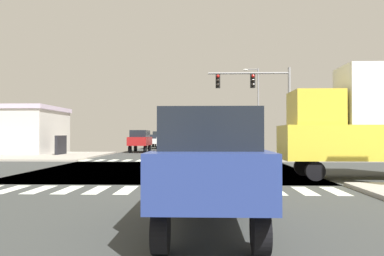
{
  "coord_description": "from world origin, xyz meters",
  "views": [
    {
      "loc": [
        1.92,
        -20.16,
        1.89
      ],
      "look_at": [
        0.84,
        11.32,
        2.42
      ],
      "focal_mm": 35.6,
      "sensor_mm": 36.0,
      "label": 1
    }
  ],
  "objects_px": {
    "traffic_signal_mast": "(258,92)",
    "pickup_trailing_2": "(169,140)",
    "suv_leading_2": "(209,159)",
    "street_lamp": "(256,103)",
    "sedan_middle_2": "(153,140)",
    "suv_outer_3": "(180,138)",
    "box_truck_crossing_1": "(371,119)",
    "suv_queued_1": "(140,139)",
    "pickup_farside_1": "(160,138)"
  },
  "relations": [
    {
      "from": "sedan_middle_2",
      "to": "suv_outer_3",
      "type": "height_order",
      "value": "suv_outer_3"
    },
    {
      "from": "box_truck_crossing_1",
      "to": "suv_queued_1",
      "type": "distance_m",
      "value": 27.57
    },
    {
      "from": "suv_queued_1",
      "to": "suv_outer_3",
      "type": "xyz_separation_m",
      "value": [
        3.0,
        19.02,
        0.0
      ]
    },
    {
      "from": "suv_leading_2",
      "to": "traffic_signal_mast",
      "type": "bearing_deg",
      "value": 79.33
    },
    {
      "from": "street_lamp",
      "to": "suv_leading_2",
      "type": "distance_m",
      "value": 34.42
    },
    {
      "from": "street_lamp",
      "to": "suv_queued_1",
      "type": "distance_m",
      "value": 13.11
    },
    {
      "from": "traffic_signal_mast",
      "to": "sedan_middle_2",
      "type": "height_order",
      "value": "traffic_signal_mast"
    },
    {
      "from": "pickup_farside_1",
      "to": "sedan_middle_2",
      "type": "relative_size",
      "value": 1.19
    },
    {
      "from": "pickup_trailing_2",
      "to": "pickup_farside_1",
      "type": "bearing_deg",
      "value": -80.14
    },
    {
      "from": "sedan_middle_2",
      "to": "suv_leading_2",
      "type": "bearing_deg",
      "value": 99.28
    },
    {
      "from": "pickup_trailing_2",
      "to": "suv_outer_3",
      "type": "bearing_deg",
      "value": -90.0
    },
    {
      "from": "street_lamp",
      "to": "sedan_middle_2",
      "type": "height_order",
      "value": "street_lamp"
    },
    {
      "from": "traffic_signal_mast",
      "to": "pickup_farside_1",
      "type": "xyz_separation_m",
      "value": [
        -10.72,
        30.67,
        -3.62
      ]
    },
    {
      "from": "pickup_farside_1",
      "to": "street_lamp",
      "type": "bearing_deg",
      "value": 126.84
    },
    {
      "from": "traffic_signal_mast",
      "to": "suv_leading_2",
      "type": "distance_m",
      "value": 20.37
    },
    {
      "from": "pickup_farside_1",
      "to": "suv_outer_3",
      "type": "bearing_deg",
      "value": -155.2
    },
    {
      "from": "suv_leading_2",
      "to": "pickup_trailing_2",
      "type": "relative_size",
      "value": 0.9
    },
    {
      "from": "pickup_trailing_2",
      "to": "sedan_middle_2",
      "type": "distance_m",
      "value": 10.17
    },
    {
      "from": "pickup_farside_1",
      "to": "sedan_middle_2",
      "type": "bearing_deg",
      "value": 90.0
    },
    {
      "from": "sedan_middle_2",
      "to": "suv_queued_1",
      "type": "bearing_deg",
      "value": 90.0
    },
    {
      "from": "suv_leading_2",
      "to": "street_lamp",
      "type": "bearing_deg",
      "value": 80.81
    },
    {
      "from": "street_lamp",
      "to": "traffic_signal_mast",
      "type": "bearing_deg",
      "value": -97.1
    },
    {
      "from": "traffic_signal_mast",
      "to": "pickup_trailing_2",
      "type": "height_order",
      "value": "traffic_signal_mast"
    },
    {
      "from": "suv_leading_2",
      "to": "pickup_trailing_2",
      "type": "height_order",
      "value": "pickup_trailing_2"
    },
    {
      "from": "pickup_trailing_2",
      "to": "suv_outer_3",
      "type": "relative_size",
      "value": 1.11
    },
    {
      "from": "sedan_middle_2",
      "to": "pickup_trailing_2",
      "type": "bearing_deg",
      "value": 107.16
    },
    {
      "from": "box_truck_crossing_1",
      "to": "suv_queued_1",
      "type": "xyz_separation_m",
      "value": [
        -14.08,
        23.67,
        -1.17
      ]
    },
    {
      "from": "sedan_middle_2",
      "to": "street_lamp",
      "type": "bearing_deg",
      "value": 143.92
    },
    {
      "from": "pickup_farside_1",
      "to": "suv_queued_1",
      "type": "distance_m",
      "value": 17.63
    },
    {
      "from": "pickup_farside_1",
      "to": "suv_leading_2",
      "type": "distance_m",
      "value": 50.87
    },
    {
      "from": "pickup_trailing_2",
      "to": "sedan_middle_2",
      "type": "relative_size",
      "value": 1.19
    },
    {
      "from": "traffic_signal_mast",
      "to": "suv_queued_1",
      "type": "distance_m",
      "value": 17.23
    },
    {
      "from": "pickup_farside_1",
      "to": "pickup_trailing_2",
      "type": "bearing_deg",
      "value": 99.86
    },
    {
      "from": "suv_outer_3",
      "to": "suv_leading_2",
      "type": "bearing_deg",
      "value": 94.42
    },
    {
      "from": "box_truck_crossing_1",
      "to": "suv_outer_3",
      "type": "xyz_separation_m",
      "value": [
        -11.08,
        42.69,
        -1.17
      ]
    },
    {
      "from": "pickup_farside_1",
      "to": "box_truck_crossing_1",
      "type": "bearing_deg",
      "value": 108.83
    },
    {
      "from": "street_lamp",
      "to": "box_truck_crossing_1",
      "type": "bearing_deg",
      "value": -86.25
    },
    {
      "from": "suv_queued_1",
      "to": "pickup_trailing_2",
      "type": "bearing_deg",
      "value": -172.97
    },
    {
      "from": "suv_leading_2",
      "to": "box_truck_crossing_1",
      "type": "bearing_deg",
      "value": 52.05
    },
    {
      "from": "suv_leading_2",
      "to": "suv_outer_3",
      "type": "distance_m",
      "value": 51.93
    },
    {
      "from": "pickup_farside_1",
      "to": "suv_outer_3",
      "type": "distance_m",
      "value": 3.31
    },
    {
      "from": "traffic_signal_mast",
      "to": "suv_outer_3",
      "type": "xyz_separation_m",
      "value": [
        -7.72,
        32.05,
        -3.52
      ]
    },
    {
      "from": "pickup_farside_1",
      "to": "suv_leading_2",
      "type": "height_order",
      "value": "pickup_farside_1"
    },
    {
      "from": "pickup_farside_1",
      "to": "suv_queued_1",
      "type": "height_order",
      "value": "pickup_farside_1"
    },
    {
      "from": "suv_queued_1",
      "to": "suv_leading_2",
      "type": "bearing_deg",
      "value": 102.06
    },
    {
      "from": "street_lamp",
      "to": "pickup_trailing_2",
      "type": "relative_size",
      "value": 1.78
    },
    {
      "from": "box_truck_crossing_1",
      "to": "suv_leading_2",
      "type": "distance_m",
      "value": 11.57
    },
    {
      "from": "box_truck_crossing_1",
      "to": "suv_leading_2",
      "type": "xyz_separation_m",
      "value": [
        -7.08,
        -9.08,
        -1.17
      ]
    },
    {
      "from": "suv_queued_1",
      "to": "traffic_signal_mast",
      "type": "bearing_deg",
      "value": 129.43
    },
    {
      "from": "suv_queued_1",
      "to": "pickup_trailing_2",
      "type": "distance_m",
      "value": 3.02
    }
  ]
}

